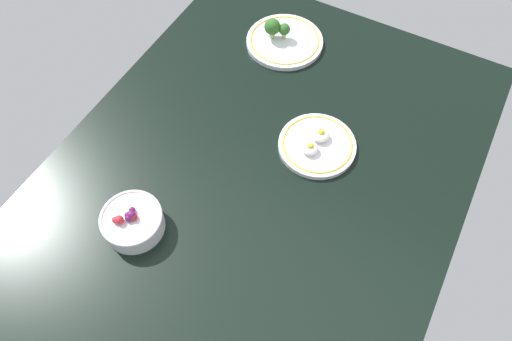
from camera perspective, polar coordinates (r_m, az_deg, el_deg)
dining_table at (r=119.26cm, az=0.00°, el=-1.02°), size 132.73×97.19×4.00cm
bowl_berries at (r=111.74cm, az=-14.50°, el=-5.90°), size 14.11×14.11×6.99cm
plate_broccoli at (r=146.06cm, az=3.28°, el=15.34°), size 22.61×22.61×7.71cm
plate_eggs at (r=122.20cm, az=7.28°, el=3.09°), size 19.77×19.77×4.65cm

